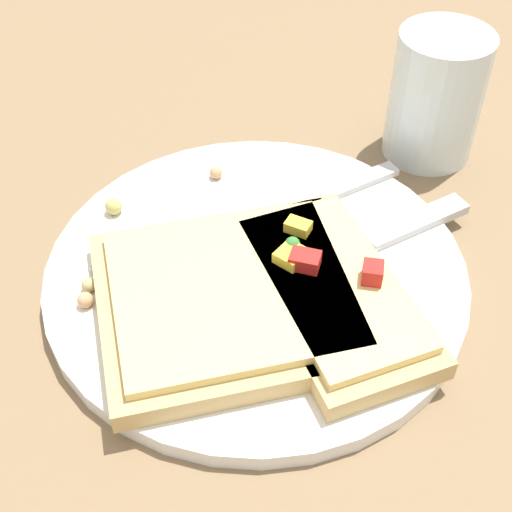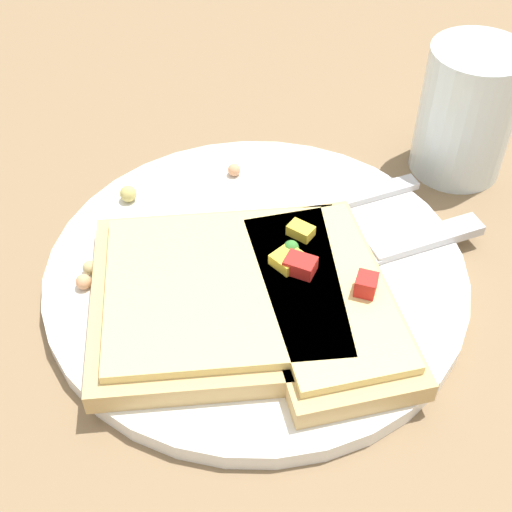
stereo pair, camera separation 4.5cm
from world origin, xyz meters
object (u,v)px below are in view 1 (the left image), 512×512
fork (239,226)px  pizza_slice_corner (330,292)px  plate (256,273)px  knife (357,248)px  pizza_slice_main (232,297)px  drinking_glass (436,96)px

fork → pizza_slice_corner: size_ratio=1.25×
plate → knife: size_ratio=1.38×
pizza_slice_main → knife: bearing=17.7°
knife → pizza_slice_corner: (0.01, -0.05, 0.01)m
knife → pizza_slice_main: pizza_slice_main is taller
plate → drinking_glass: drinking_glass is taller
plate → fork: (-0.03, 0.02, 0.01)m
pizza_slice_main → drinking_glass: bearing=35.8°
fork → pizza_slice_main: (0.03, -0.06, 0.01)m
fork → drinking_glass: size_ratio=2.16×
fork → drinking_glass: bearing=-174.5°
knife → pizza_slice_main: (-0.04, -0.08, 0.01)m
plate → drinking_glass: 0.20m
fork → drinking_glass: drinking_glass is taller
pizza_slice_corner → drinking_glass: bearing=-49.2°
plate → drinking_glass: size_ratio=2.75×
fork → knife: bearing=134.9°
fork → knife: knife is taller
pizza_slice_corner → drinking_glass: (-0.02, 0.19, 0.03)m
pizza_slice_main → pizza_slice_corner: (0.05, 0.04, 0.00)m
knife → drinking_glass: 0.15m
fork → knife: size_ratio=1.08×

